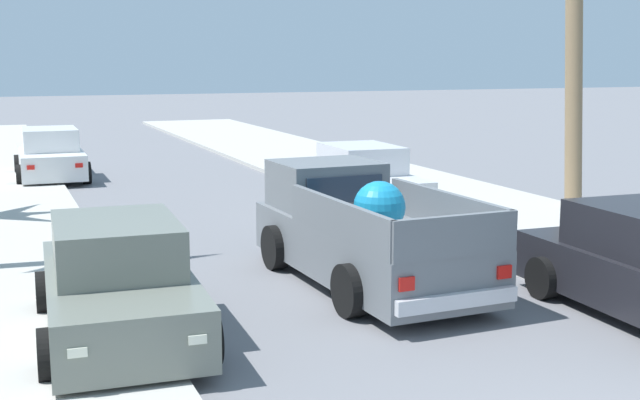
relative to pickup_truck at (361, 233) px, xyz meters
name	(u,v)px	position (x,y,z in m)	size (l,w,h in m)	color
sidewalk_right	(471,209)	(5.01, 4.72, -0.74)	(4.97, 60.00, 0.12)	#B2AFA8
curb_left	(22,244)	(-4.99, 4.72, -0.75)	(0.16, 60.00, 0.10)	silver
curb_right	(430,212)	(3.93, 4.72, -0.75)	(0.16, 60.00, 0.10)	silver
pickup_truck	(361,233)	(0.00, 0.00, 0.00)	(2.35, 5.27, 1.80)	slate
car_left_near	(51,156)	(-3.78, 13.90, -0.08)	(2.07, 4.28, 1.54)	silver
car_left_mid	(362,180)	(2.76, 5.95, -0.08)	(2.11, 4.30, 1.54)	silver
car_left_far	(118,284)	(-4.03, -1.35, -0.08)	(2.18, 4.33, 1.54)	slate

